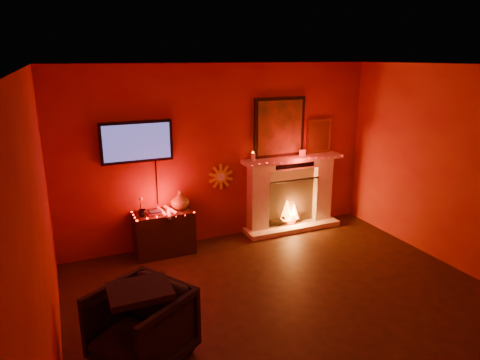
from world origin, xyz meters
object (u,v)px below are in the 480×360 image
at_px(console_table, 165,230).
at_px(tv, 137,142).
at_px(fireplace, 290,186).
at_px(sunburst_clock, 221,177).
at_px(armchair, 141,326).

bearing_deg(console_table, tv, 146.06).
height_order(fireplace, tv, fireplace).
distance_m(fireplace, sunburst_clock, 1.23).
height_order(console_table, armchair, console_table).
height_order(sunburst_clock, console_table, sunburst_clock).
relative_size(fireplace, console_table, 2.38).
distance_m(fireplace, console_table, 2.19).
bearing_deg(sunburst_clock, armchair, -125.86).
distance_m(tv, console_table, 1.33).
bearing_deg(fireplace, tv, 178.50).
xyz_separation_m(tv, console_table, (0.29, -0.19, -1.28)).
xyz_separation_m(tv, armchair, (-0.49, -2.37, -1.28)).
bearing_deg(sunburst_clock, console_table, -167.18).
bearing_deg(fireplace, armchair, -141.71).
xyz_separation_m(console_table, armchair, (-0.77, -2.18, -0.00)).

